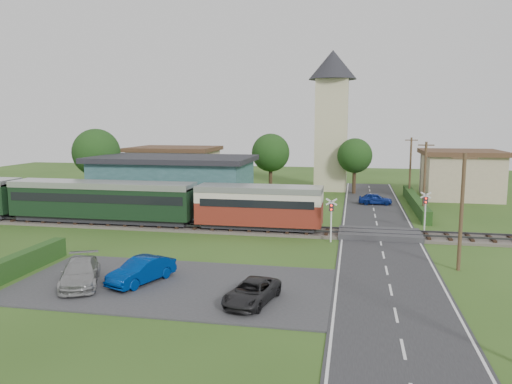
% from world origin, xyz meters
% --- Properties ---
extents(ground, '(120.00, 120.00, 0.00)m').
position_xyz_m(ground, '(0.00, 0.00, 0.00)').
color(ground, '#2D4C19').
extents(railway_track, '(76.00, 3.20, 0.49)m').
position_xyz_m(railway_track, '(0.00, 2.00, 0.11)').
color(railway_track, '#4C443D').
rests_on(railway_track, ground).
extents(road, '(6.00, 70.00, 0.05)m').
position_xyz_m(road, '(10.00, 0.00, 0.03)').
color(road, '#28282B').
rests_on(road, ground).
extents(car_park, '(17.00, 9.00, 0.08)m').
position_xyz_m(car_park, '(-1.50, -12.00, 0.04)').
color(car_park, '#333335').
rests_on(car_park, ground).
extents(crossing_deck, '(6.20, 3.40, 0.45)m').
position_xyz_m(crossing_deck, '(10.00, 2.00, 0.23)').
color(crossing_deck, '#333335').
rests_on(crossing_deck, ground).
extents(platform, '(30.00, 3.00, 0.45)m').
position_xyz_m(platform, '(-10.00, 5.20, 0.23)').
color(platform, gray).
rests_on(platform, ground).
extents(equipment_hut, '(2.30, 2.30, 2.55)m').
position_xyz_m(equipment_hut, '(-18.00, 5.20, 1.75)').
color(equipment_hut, beige).
rests_on(equipment_hut, platform).
extents(station_building, '(16.00, 9.00, 5.30)m').
position_xyz_m(station_building, '(-10.00, 10.99, 2.69)').
color(station_building, '#447579').
rests_on(station_building, ground).
extents(train, '(43.20, 2.90, 3.40)m').
position_xyz_m(train, '(-16.19, 2.00, 2.18)').
color(train, '#232328').
rests_on(train, ground).
extents(church_tower, '(6.00, 6.00, 17.60)m').
position_xyz_m(church_tower, '(5.00, 28.00, 10.23)').
color(church_tower, beige).
rests_on(church_tower, ground).
extents(house_west, '(10.80, 8.80, 5.50)m').
position_xyz_m(house_west, '(-15.00, 25.00, 2.79)').
color(house_west, tan).
rests_on(house_west, ground).
extents(house_east, '(8.80, 8.80, 5.50)m').
position_xyz_m(house_east, '(20.00, 24.00, 2.80)').
color(house_east, tan).
rests_on(house_east, ground).
extents(hedge_carpark, '(0.80, 9.00, 1.20)m').
position_xyz_m(hedge_carpark, '(-11.00, -12.00, 0.60)').
color(hedge_carpark, '#193814').
rests_on(hedge_carpark, ground).
extents(hedge_roadside, '(0.80, 18.00, 1.20)m').
position_xyz_m(hedge_roadside, '(14.20, 16.00, 0.60)').
color(hedge_roadside, '#193814').
rests_on(hedge_roadside, ground).
extents(hedge_station, '(22.00, 0.80, 1.30)m').
position_xyz_m(hedge_station, '(-10.00, 15.50, 0.65)').
color(hedge_station, '#193814').
rests_on(hedge_station, ground).
extents(tree_a, '(5.20, 5.20, 8.00)m').
position_xyz_m(tree_a, '(-20.00, 14.00, 5.38)').
color(tree_a, '#332316').
rests_on(tree_a, ground).
extents(tree_b, '(4.60, 4.60, 7.34)m').
position_xyz_m(tree_b, '(-2.00, 23.00, 5.02)').
color(tree_b, '#332316').
rests_on(tree_b, ground).
extents(tree_c, '(4.20, 4.20, 6.78)m').
position_xyz_m(tree_c, '(8.00, 25.00, 4.65)').
color(tree_c, '#332316').
rests_on(tree_c, ground).
extents(utility_pole_b, '(1.40, 0.22, 7.00)m').
position_xyz_m(utility_pole_b, '(14.20, -6.00, 3.63)').
color(utility_pole_b, '#473321').
rests_on(utility_pole_b, ground).
extents(utility_pole_c, '(1.40, 0.22, 7.00)m').
position_xyz_m(utility_pole_c, '(14.20, 10.00, 3.63)').
color(utility_pole_c, '#473321').
rests_on(utility_pole_c, ground).
extents(utility_pole_d, '(1.40, 0.22, 7.00)m').
position_xyz_m(utility_pole_d, '(14.20, 22.00, 3.63)').
color(utility_pole_d, '#473321').
rests_on(utility_pole_d, ground).
extents(crossing_signal_near, '(0.84, 0.28, 3.28)m').
position_xyz_m(crossing_signal_near, '(6.40, -0.41, 2.14)').
color(crossing_signal_near, silver).
rests_on(crossing_signal_near, ground).
extents(crossing_signal_far, '(0.84, 0.28, 3.28)m').
position_xyz_m(crossing_signal_far, '(13.60, 4.39, 2.14)').
color(crossing_signal_far, silver).
rests_on(crossing_signal_far, ground).
extents(streetlamp_west, '(0.30, 0.30, 5.15)m').
position_xyz_m(streetlamp_west, '(-22.00, 20.00, 3.04)').
color(streetlamp_west, '#3F3F47').
rests_on(streetlamp_west, ground).
extents(streetlamp_east, '(0.30, 0.30, 5.15)m').
position_xyz_m(streetlamp_east, '(16.00, 27.00, 3.04)').
color(streetlamp_east, '#3F3F47').
rests_on(streetlamp_east, ground).
extents(car_on_road, '(3.55, 1.52, 1.19)m').
position_xyz_m(car_on_road, '(10.25, 17.15, 0.65)').
color(car_on_road, navy).
rests_on(car_on_road, road).
extents(car_park_blue, '(2.82, 4.36, 1.36)m').
position_xyz_m(car_park_blue, '(-3.27, -11.99, 0.76)').
color(car_park_blue, navy).
rests_on(car_park_blue, car_park).
extents(car_park_silver, '(3.62, 4.99, 1.34)m').
position_xyz_m(car_park_silver, '(-6.36, -12.97, 0.75)').
color(car_park_silver, gray).
rests_on(car_park_silver, car_park).
extents(car_park_dark, '(2.60, 4.23, 1.09)m').
position_xyz_m(car_park_dark, '(3.24, -13.84, 0.63)').
color(car_park_dark, black).
rests_on(car_park_dark, car_park).
extents(pedestrian_near, '(0.73, 0.56, 1.78)m').
position_xyz_m(pedestrian_near, '(-3.29, 5.40, 1.34)').
color(pedestrian_near, gray).
rests_on(pedestrian_near, platform).
extents(pedestrian_far, '(0.80, 0.90, 1.55)m').
position_xyz_m(pedestrian_far, '(-17.31, 5.07, 1.22)').
color(pedestrian_far, gray).
rests_on(pedestrian_far, platform).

